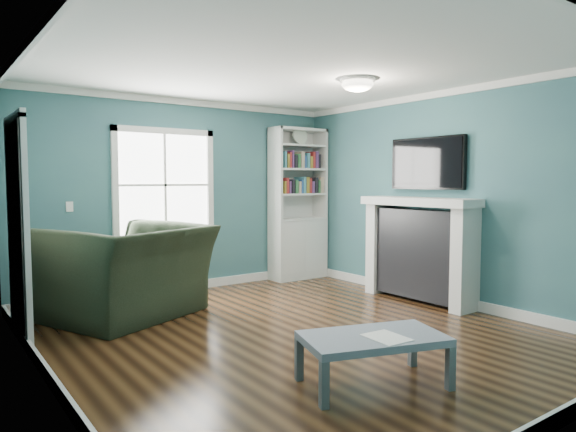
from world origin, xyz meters
TOP-DOWN VIEW (x-y plane):
  - floor at (0.00, 0.00)m, footprint 5.00×5.00m
  - room_walls at (0.00, 0.00)m, footprint 5.00×5.00m
  - trim at (0.00, 0.00)m, footprint 4.50×5.00m
  - window at (-0.30, 2.49)m, footprint 1.40×0.06m
  - bookshelf at (1.77, 2.30)m, footprint 0.90×0.35m
  - fireplace at (2.08, 0.20)m, footprint 0.44×1.58m
  - tv at (2.20, 0.20)m, footprint 0.06×1.10m
  - door at (-2.22, 1.40)m, footprint 0.12×0.98m
  - ceiling_fixture at (0.90, 0.10)m, footprint 0.38×0.38m
  - light_switch at (-1.50, 2.48)m, footprint 0.08×0.01m
  - recliner at (-1.10, 1.59)m, footprint 1.83×1.55m
  - coffee_table at (-0.30, -1.34)m, footprint 1.16×0.86m
  - paper_sheet at (-0.27, -1.45)m, footprint 0.27×0.33m

SIDE VIEW (x-z plane):
  - floor at x=0.00m, z-range 0.00..0.00m
  - coffee_table at x=-0.30m, z-range 0.14..0.52m
  - paper_sheet at x=-0.27m, z-range 0.38..0.38m
  - fireplace at x=2.08m, z-range -0.01..1.29m
  - recliner at x=-1.10m, z-range 0.00..1.36m
  - bookshelf at x=1.77m, z-range -0.23..2.08m
  - door at x=-2.22m, z-range -0.01..2.16m
  - light_switch at x=-1.50m, z-range 1.14..1.26m
  - trim at x=0.00m, z-range -0.06..2.54m
  - window at x=-0.30m, z-range 0.70..2.20m
  - room_walls at x=0.00m, z-range -0.92..4.08m
  - tv at x=2.20m, z-range 1.40..2.05m
  - ceiling_fixture at x=0.90m, z-range 2.47..2.63m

